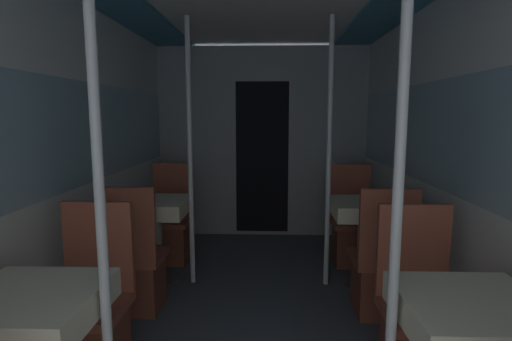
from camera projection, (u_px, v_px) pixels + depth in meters
name	position (u px, v px, depth m)	size (l,w,h in m)	color
wall_left	(72.00, 160.00, 2.76)	(0.05, 6.41, 2.30)	silver
wall_right	(447.00, 162.00, 2.68)	(0.05, 6.41, 2.30)	silver
bulkhead_far	(262.00, 143.00, 4.88)	(2.52, 0.09, 2.30)	gray
dining_table_left_0	(31.00, 322.00, 1.70)	(0.57, 0.57, 0.75)	#4C4C51
chair_left_far_0	(91.00, 327.00, 2.26)	(0.41, 0.41, 0.99)	brown
support_pole_left_0	(100.00, 201.00, 1.61)	(0.04, 0.04, 2.30)	silver
dining_table_left_1	(155.00, 215.00, 3.52)	(0.57, 0.57, 0.75)	#4C4C51
chair_left_near_1	(137.00, 273.00, 3.04)	(0.41, 0.41, 0.99)	brown
chair_left_far_1	(171.00, 232.00, 4.09)	(0.41, 0.41, 0.99)	brown
support_pole_left_1	(190.00, 155.00, 3.43)	(0.04, 0.04, 2.30)	silver
dining_table_right_0	(471.00, 330.00, 1.63)	(0.57, 0.57, 0.75)	#4C4C51
chair_right_far_0	(419.00, 333.00, 2.20)	(0.41, 0.41, 0.99)	brown
support_pole_right_0	(397.00, 203.00, 1.57)	(0.04, 0.04, 2.30)	silver
dining_table_right_1	(365.00, 216.00, 3.46)	(0.57, 0.57, 0.75)	#4C4C51
chair_right_near_1	(380.00, 276.00, 2.98)	(0.41, 0.41, 0.99)	brown
chair_right_far_1	(351.00, 234.00, 4.02)	(0.41, 0.41, 0.99)	brown
support_pole_right_1	(329.00, 155.00, 3.39)	(0.04, 0.04, 2.30)	silver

